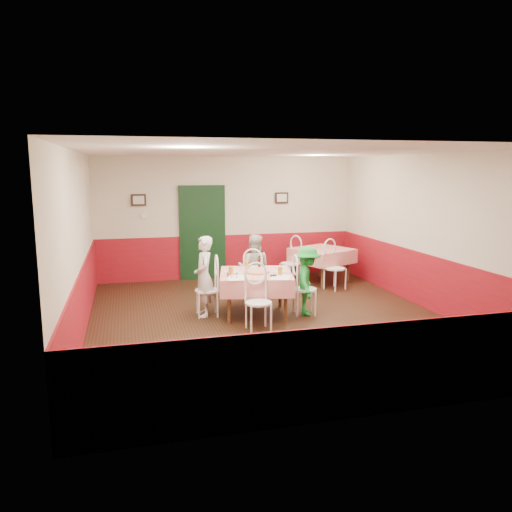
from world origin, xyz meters
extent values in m
plane|color=black|center=(0.00, 0.00, 0.00)|extent=(7.00, 7.00, 0.00)
plane|color=white|center=(0.00, 0.00, 2.80)|extent=(7.00, 7.00, 0.00)
cube|color=beige|center=(0.00, 3.50, 1.40)|extent=(6.00, 0.10, 2.80)
cube|color=beige|center=(0.00, -3.50, 1.40)|extent=(6.00, 0.10, 2.80)
cube|color=beige|center=(-3.00, 0.00, 1.40)|extent=(0.10, 7.00, 2.80)
cube|color=beige|center=(3.00, 0.00, 1.40)|extent=(0.10, 7.00, 2.80)
cube|color=maroon|center=(0.00, 3.48, 0.50)|extent=(6.00, 0.03, 1.00)
cube|color=maroon|center=(0.00, -3.48, 0.50)|extent=(6.00, 0.03, 1.00)
cube|color=maroon|center=(-2.98, 0.00, 0.50)|extent=(0.03, 7.00, 1.00)
cube|color=maroon|center=(2.98, 0.00, 0.50)|extent=(0.03, 7.00, 1.00)
cube|color=black|center=(-0.60, 3.45, 1.05)|extent=(0.96, 0.06, 2.10)
cube|color=black|center=(-2.00, 3.45, 1.85)|extent=(0.32, 0.03, 0.26)
cube|color=black|center=(1.30, 3.45, 1.85)|extent=(0.32, 0.03, 0.26)
cube|color=white|center=(-1.90, 3.45, 1.50)|extent=(0.10, 0.03, 0.10)
cube|color=red|center=(-0.14, 0.31, 0.38)|extent=(1.45, 1.45, 0.77)
cube|color=red|center=(1.95, 2.46, 0.38)|extent=(1.49, 1.49, 0.77)
cylinder|color=#B74723|center=(-0.13, 0.28, 0.77)|extent=(0.47, 0.47, 0.03)
cylinder|color=white|center=(-0.56, 0.42, 0.77)|extent=(0.30, 0.30, 0.01)
cylinder|color=white|center=(0.24, 0.26, 0.77)|extent=(0.30, 0.30, 0.01)
cylinder|color=white|center=(-0.06, 0.74, 0.77)|extent=(0.30, 0.30, 0.01)
cylinder|color=#BF7219|center=(-0.61, 0.18, 0.84)|extent=(0.10, 0.10, 0.15)
cylinder|color=#BF7219|center=(0.20, 0.01, 0.83)|extent=(0.09, 0.09, 0.14)
cylinder|color=#BF7219|center=(-0.21, 0.71, 0.83)|extent=(0.09, 0.09, 0.13)
cylinder|color=#381C0A|center=(0.01, 0.70, 0.86)|extent=(0.06, 0.06, 0.20)
cylinder|color=silver|center=(-0.64, -0.04, 0.81)|extent=(0.04, 0.04, 0.09)
cylinder|color=silver|center=(-0.56, -0.05, 0.81)|extent=(0.04, 0.04, 0.09)
cylinder|color=#B23319|center=(-0.69, 0.08, 0.81)|extent=(0.04, 0.04, 0.09)
cube|color=white|center=(-0.57, -0.03, 0.76)|extent=(0.33, 0.42, 0.00)
cube|color=white|center=(0.15, -0.17, 0.76)|extent=(0.44, 0.49, 0.00)
cube|color=black|center=(0.06, -0.04, 0.77)|extent=(0.13, 0.11, 0.02)
imported|color=gray|center=(-1.02, 0.50, 0.70)|extent=(0.36, 0.53, 1.40)
imported|color=gray|center=(0.04, 1.19, 0.65)|extent=(0.78, 0.71, 1.31)
imported|color=gray|center=(0.74, 0.13, 0.60)|extent=(0.69, 0.89, 1.21)
camera|label=1|loc=(-2.27, -7.86, 2.54)|focal=35.00mm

